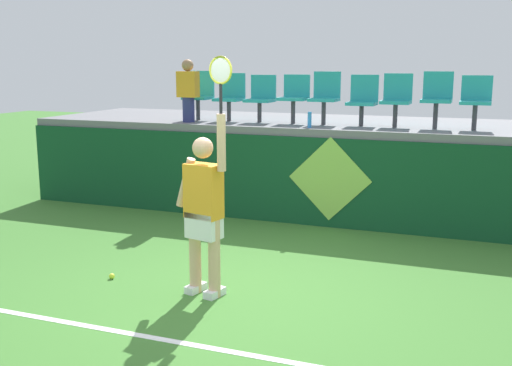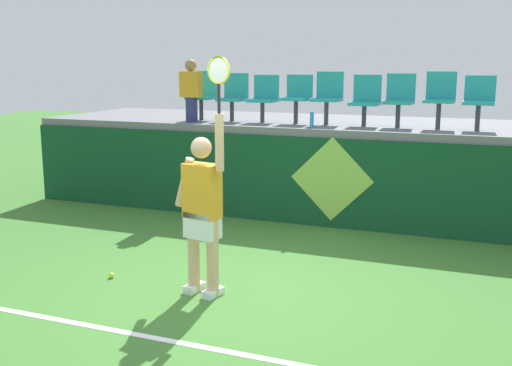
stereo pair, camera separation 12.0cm
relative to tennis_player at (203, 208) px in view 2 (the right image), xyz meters
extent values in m
plane|color=#3D752D|center=(0.27, 0.06, -0.96)|extent=(40.00, 40.00, 0.00)
cube|color=#0F4223|center=(0.27, 3.25, -0.28)|extent=(10.21, 0.20, 1.35)
cube|color=slate|center=(0.27, 4.58, 0.46)|extent=(10.21, 2.76, 0.12)
cube|color=white|center=(0.27, -1.15, -0.95)|extent=(9.19, 0.08, 0.01)
cube|color=white|center=(-0.13, 0.03, -0.92)|extent=(0.17, 0.28, 0.08)
cube|color=white|center=(0.12, -0.03, -0.92)|extent=(0.17, 0.28, 0.08)
cylinder|color=#DBAD84|center=(-0.13, 0.03, -0.53)|extent=(0.13, 0.13, 0.85)
cylinder|color=#DBAD84|center=(0.12, -0.03, -0.53)|extent=(0.13, 0.13, 0.85)
cube|color=white|center=(-0.01, 0.00, -0.19)|extent=(0.40, 0.29, 0.28)
cube|color=orange|center=(-0.01, 0.00, 0.18)|extent=(0.42, 0.30, 0.57)
sphere|color=#DBAD84|center=(-0.01, 0.00, 0.64)|extent=(0.22, 0.22, 0.22)
cylinder|color=#DBAD84|center=(-0.24, 0.05, 0.25)|extent=(0.27, 0.14, 0.55)
cylinder|color=#DBAD84|center=(0.23, -0.05, 0.71)|extent=(0.09, 0.09, 0.58)
cylinder|color=black|center=(0.23, -0.05, 1.15)|extent=(0.03, 0.03, 0.30)
torus|color=gold|center=(0.23, -0.05, 1.43)|extent=(0.28, 0.08, 0.28)
ellipsoid|color=silver|center=(0.23, -0.05, 1.43)|extent=(0.24, 0.07, 0.24)
sphere|color=#D1E533|center=(-1.22, 0.04, -0.92)|extent=(0.07, 0.07, 0.07)
cylinder|color=#338CE5|center=(0.16, 3.40, 0.64)|extent=(0.06, 0.06, 0.24)
cylinder|color=#38383D|center=(-1.99, 3.93, 0.70)|extent=(0.07, 0.07, 0.36)
cube|color=teal|center=(-1.99, 3.93, 0.90)|extent=(0.44, 0.42, 0.05)
cube|color=teal|center=(-1.99, 4.12, 1.14)|extent=(0.44, 0.04, 0.43)
cylinder|color=#38383D|center=(-1.41, 3.93, 0.69)|extent=(0.07, 0.07, 0.34)
cube|color=teal|center=(-1.41, 3.93, 0.89)|extent=(0.44, 0.42, 0.05)
cube|color=teal|center=(-1.41, 4.12, 1.12)|extent=(0.44, 0.04, 0.41)
cylinder|color=#38383D|center=(-0.85, 3.93, 0.69)|extent=(0.07, 0.07, 0.34)
cube|color=teal|center=(-0.85, 3.93, 0.88)|extent=(0.44, 0.42, 0.05)
cube|color=teal|center=(-0.85, 4.12, 1.10)|extent=(0.44, 0.04, 0.39)
cylinder|color=#38383D|center=(-0.27, 3.93, 0.71)|extent=(0.07, 0.07, 0.38)
cube|color=teal|center=(-0.27, 3.93, 0.92)|extent=(0.44, 0.42, 0.05)
cube|color=teal|center=(-0.27, 4.12, 1.13)|extent=(0.44, 0.04, 0.36)
cylinder|color=#38383D|center=(0.24, 3.93, 0.71)|extent=(0.07, 0.07, 0.37)
cube|color=teal|center=(0.24, 3.93, 0.92)|extent=(0.44, 0.42, 0.05)
cube|color=teal|center=(0.24, 4.12, 1.15)|extent=(0.44, 0.04, 0.42)
cylinder|color=#38383D|center=(0.85, 3.93, 0.68)|extent=(0.07, 0.07, 0.33)
cube|color=teal|center=(0.85, 3.93, 0.87)|extent=(0.44, 0.42, 0.05)
cube|color=teal|center=(0.85, 4.12, 1.10)|extent=(0.44, 0.04, 0.42)
cylinder|color=#38383D|center=(1.38, 3.93, 0.70)|extent=(0.07, 0.07, 0.36)
cube|color=teal|center=(1.38, 3.93, 0.90)|extent=(0.44, 0.42, 0.05)
cube|color=teal|center=(1.38, 4.12, 1.13)|extent=(0.44, 0.04, 0.41)
cylinder|color=#38383D|center=(1.97, 3.93, 0.71)|extent=(0.07, 0.07, 0.39)
cube|color=teal|center=(1.97, 3.93, 0.94)|extent=(0.44, 0.42, 0.05)
cube|color=teal|center=(1.97, 4.12, 1.17)|extent=(0.44, 0.04, 0.41)
cylinder|color=#38383D|center=(2.53, 3.93, 0.71)|extent=(0.07, 0.07, 0.38)
cube|color=teal|center=(2.53, 3.93, 0.92)|extent=(0.44, 0.42, 0.05)
cube|color=teal|center=(2.53, 4.12, 1.13)|extent=(0.44, 0.04, 0.37)
cylinder|color=navy|center=(-1.99, 3.57, 0.73)|extent=(0.20, 0.20, 0.41)
cube|color=orange|center=(-1.99, 3.57, 1.15)|extent=(0.34, 0.20, 0.43)
sphere|color=#A87A56|center=(-1.99, 3.57, 1.46)|extent=(0.20, 0.20, 0.20)
cube|color=#0F4223|center=(0.56, 3.15, -0.95)|extent=(0.90, 0.01, 0.00)
plane|color=#8CC64C|center=(0.56, 3.14, -0.21)|extent=(1.27, 0.00, 1.27)
camera|label=1|loc=(2.74, -5.67, 1.50)|focal=43.10mm
camera|label=2|loc=(2.86, -5.63, 1.50)|focal=43.10mm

